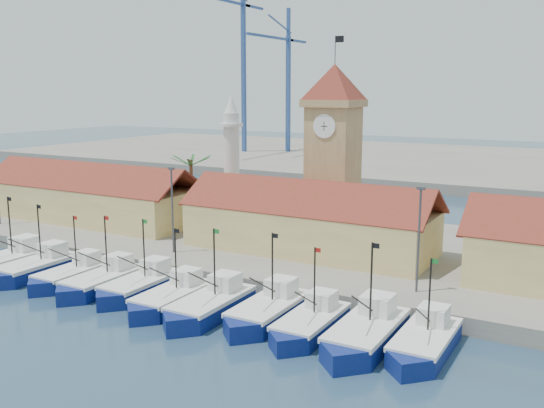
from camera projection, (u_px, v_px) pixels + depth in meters
The scene contains 22 objects.
ground at pixel (199, 324), 48.16m from camera, with size 400.00×400.00×0.00m, color #1B2D48.
quay at pixel (324, 248), 68.58m from camera, with size 140.00×32.00×1.50m, color gray.
terminal at pixel (476, 165), 142.20m from camera, with size 240.00×80.00×2.00m, color gray.
boat_0 at pixel (5, 264), 61.96m from camera, with size 3.92×10.73×8.12m.
boat_1 at pixel (34, 269), 60.31m from camera, with size 3.68×10.07×7.62m.
boat_2 at pixel (70, 276), 58.21m from camera, with size 3.33×9.13×6.91m.
boat_3 at pixel (101, 283), 56.15m from camera, with size 3.55×9.72×7.36m.
boat_4 at pixel (139, 287), 54.89m from camera, with size 3.53×9.67×7.32m.
boat_5 at pixel (170, 300), 51.70m from camera, with size 3.47×9.52×7.20m.
boat_6 at pixel (209, 307), 49.75m from camera, with size 3.69×10.12×7.66m.
boat_7 at pixel (267, 313), 48.55m from camera, with size 3.66×10.02×7.58m.
boat_8 at pixel (309, 325), 46.05m from camera, with size 3.40×9.33×7.06m.
boat_9 at pixel (365, 336), 43.92m from camera, with size 3.86×10.59×8.01m.
boat_10 at pixel (424, 344), 42.58m from camera, with size 3.48×9.53×7.21m.
hall_left at pixel (91, 201), 79.95m from camera, with size 31.20×10.13×7.61m.
hall_center at pixel (309, 227), 64.55m from camera, with size 27.04×10.13×7.61m.
clock_tower at pixel (333, 148), 68.21m from camera, with size 5.80×5.80×22.70m.
minaret at pixel (232, 158), 77.56m from camera, with size 3.00×3.00×16.30m.
palm_tree at pixel (191, 184), 78.90m from camera, with size 5.60×5.03×8.39m.
lamp_posts at pixel (277, 218), 56.99m from camera, with size 80.70×0.25×9.03m.
crane_blue_far at pixel (239, 52), 157.06m from camera, with size 1.00×38.15×46.09m.
crane_blue_near at pixel (286, 74), 159.07m from camera, with size 1.00×30.57×37.29m.
Camera 1 is at (27.38, -36.85, 18.37)m, focal length 40.00 mm.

